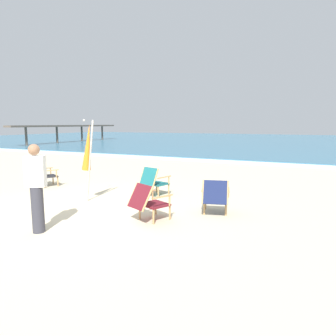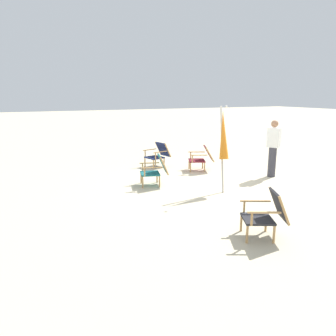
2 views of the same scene
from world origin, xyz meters
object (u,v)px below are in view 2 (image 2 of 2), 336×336
beach_chair_back_right (202,157)px  beach_chair_far_center (156,169)px  umbrella_furled_orange (223,136)px  beach_chair_front_right (158,154)px  person_near_chairs (273,148)px  beach_chair_mid_center (267,213)px

beach_chair_back_right → beach_chair_far_center: bearing=114.9°
beach_chair_far_center → beach_chair_back_right: beach_chair_far_center is taller
umbrella_furled_orange → beach_chair_back_right: bearing=-18.8°
beach_chair_far_center → beach_chair_front_right: bearing=-25.4°
beach_chair_front_right → person_near_chairs: (-2.65, -2.41, 0.41)m
beach_chair_far_center → beach_chair_front_right: size_ratio=0.97×
umbrella_furled_orange → beach_chair_mid_center: bearing=161.5°
beach_chair_mid_center → person_near_chairs: 4.34m
beach_chair_far_center → beach_chair_front_right: (2.04, -0.97, -0.00)m
beach_chair_mid_center → person_near_chairs: (3.13, -2.99, 0.41)m
beach_chair_mid_center → umbrella_furled_orange: umbrella_furled_orange is taller
person_near_chairs → beach_chair_mid_center: bearing=136.3°
beach_chair_mid_center → beach_chair_back_right: size_ratio=0.95×
beach_chair_front_right → person_near_chairs: person_near_chairs is taller
beach_chair_far_center → beach_chair_mid_center: beach_chair_mid_center is taller
beach_chair_far_center → beach_chair_back_right: 2.17m
beach_chair_mid_center → umbrella_furled_orange: bearing=-18.5°
beach_chair_front_right → person_near_chairs: bearing=-137.7°
beach_chair_mid_center → person_near_chairs: bearing=-43.7°
beach_chair_far_center → beach_chair_back_right: (0.91, -1.96, -0.01)m
beach_chair_back_right → umbrella_furled_orange: size_ratio=0.44×
umbrella_furled_orange → person_near_chairs: 2.28m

